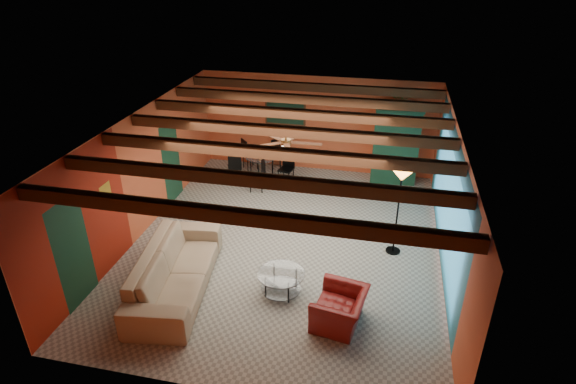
% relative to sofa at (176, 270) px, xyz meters
% --- Properties ---
extents(room, '(6.52, 8.01, 2.71)m').
position_rel_sofa_xyz_m(room, '(1.67, 2.06, 1.94)').
color(room, gray).
rests_on(room, ground).
extents(sofa, '(1.53, 3.04, 0.85)m').
position_rel_sofa_xyz_m(sofa, '(0.00, 0.00, 0.00)').
color(sofa, '#937A5F').
rests_on(sofa, ground).
extents(armchair, '(0.97, 1.07, 0.62)m').
position_rel_sofa_xyz_m(armchair, '(3.09, -0.26, -0.12)').
color(armchair, maroon).
rests_on(armchair, ground).
extents(coffee_table, '(0.98, 0.98, 0.45)m').
position_rel_sofa_xyz_m(coffee_table, '(1.94, 0.30, -0.20)').
color(coffee_table, silver).
rests_on(coffee_table, ground).
extents(dining_table, '(2.12, 2.12, 0.93)m').
position_rel_sofa_xyz_m(dining_table, '(0.30, 4.98, 0.04)').
color(dining_table, white).
rests_on(dining_table, ground).
extents(armoire, '(1.17, 0.62, 2.01)m').
position_rel_sofa_xyz_m(armoire, '(3.87, 5.65, 0.58)').
color(armoire, brown).
rests_on(armoire, ground).
extents(floor_lamp, '(0.47, 0.47, 1.91)m').
position_rel_sofa_xyz_m(floor_lamp, '(3.96, 2.11, 0.53)').
color(floor_lamp, black).
rests_on(floor_lamp, ground).
extents(ceiling_fan, '(1.50, 1.50, 0.44)m').
position_rel_sofa_xyz_m(ceiling_fan, '(1.67, 1.95, 1.93)').
color(ceiling_fan, '#472614').
rests_on(ceiling_fan, ceiling).
extents(painting, '(1.05, 0.03, 0.65)m').
position_rel_sofa_xyz_m(painting, '(0.77, 5.91, 1.22)').
color(painting, black).
rests_on(painting, wall_back).
extents(potted_plant, '(0.49, 0.43, 0.51)m').
position_rel_sofa_xyz_m(potted_plant, '(3.87, 5.65, 1.85)').
color(potted_plant, '#26661E').
rests_on(potted_plant, armoire).
extents(vase, '(0.20, 0.20, 0.20)m').
position_rel_sofa_xyz_m(vase, '(0.30, 4.98, 0.60)').
color(vase, orange).
rests_on(vase, dining_table).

